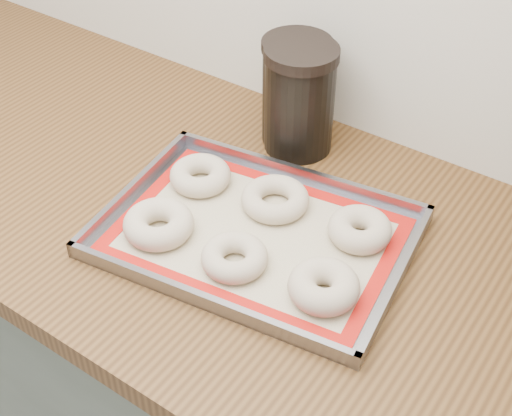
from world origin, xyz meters
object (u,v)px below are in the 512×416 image
Objects in this scene: bagel_back_mid at (275,199)px; bagel_front_left at (158,224)px; bagel_front_right at (324,286)px; canister_mid at (300,99)px; bagel_back_left at (200,175)px; canister_left at (295,92)px; baking_tray at (256,234)px; bagel_back_right at (360,229)px; bagel_front_mid at (234,257)px.

bagel_front_left is at bearing -126.01° from bagel_back_mid.
bagel_front_left is 0.28m from bagel_front_right.
canister_mid is at bearing 110.73° from bagel_back_mid.
bagel_front_left is 0.19m from bagel_back_mid.
bagel_back_left is 0.14m from bagel_back_mid.
canister_left is at bearing 114.13° from bagel_back_mid.
canister_left is at bearing 128.55° from bagel_front_right.
bagel_back_left is 0.53× the size of canister_left.
bagel_front_right is 0.52× the size of canister_mid.
baking_tray is 0.16m from bagel_front_right.
baking_tray is at bearing 32.87° from bagel_front_left.
bagel_front_right reaches higher than bagel_back_right.
bagel_back_mid is 1.11× the size of bagel_back_right.
bagel_front_left is at bearing -94.69° from canister_left.
bagel_back_mid is at bearing -175.50° from bagel_back_right.
baking_tray is 4.94× the size of bagel_back_left.
canister_mid is at bearing 69.48° from bagel_back_left.
bagel_front_right is at bearing 6.58° from bagel_front_left.
canister_left reaches higher than bagel_front_left.
bagel_back_mid is (-0.01, 0.07, 0.01)m from baking_tray.
bagel_front_right is 0.40m from canister_left.
bagel_back_right reaches higher than bagel_back_left.
bagel_back_left is (-0.30, 0.10, -0.00)m from bagel_front_right.
bagel_front_left is 0.56× the size of canister_mid.
bagel_front_right is 0.20m from bagel_back_mid.
bagel_back_left is 0.28m from bagel_back_right.
canister_mid reaches higher than bagel_front_mid.
bagel_front_mid is at bearing -37.52° from bagel_back_left.
bagel_back_left is at bearing -171.31° from bagel_back_mid.
bagel_back_mid is (0.14, 0.02, -0.00)m from bagel_back_left.
bagel_front_left reaches higher than bagel_back_left.
bagel_back_mid is at bearing -69.27° from canister_mid.
baking_tray is 4.96× the size of bagel_front_right.
canister_mid reaches higher than baking_tray.
bagel_back_left is 0.23m from canister_left.
bagel_back_mid is 0.56× the size of canister_mid.
canister_left is at bearing 85.31° from bagel_front_left.
bagel_back_left reaches higher than baking_tray.
bagel_front_left and bagel_back_right have the same top height.
canister_left reaches higher than bagel_back_left.
bagel_back_right is 0.27m from canister_mid.
bagel_back_left is 0.93× the size of bagel_back_mid.
bagel_front_mid is 0.36m from canister_left.
canister_mid is (0.05, 0.32, 0.07)m from bagel_front_left.
canister_left is at bearing 110.53° from baking_tray.
bagel_back_right is (0.28, 0.03, 0.00)m from bagel_back_left.
bagel_back_left is 0.52× the size of canister_mid.
bagel_front_right is at bearing -83.12° from bagel_back_right.
bagel_back_left is at bearing -173.47° from bagel_back_right.
bagel_back_mid is at bearing 100.52° from baking_tray.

